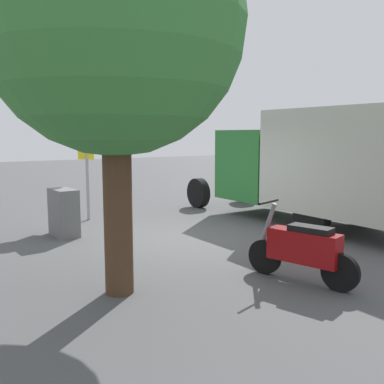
{
  "coord_description": "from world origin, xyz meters",
  "views": [
    {
      "loc": [
        -7.82,
        4.67,
        2.25
      ],
      "look_at": [
        0.35,
        -0.49,
        0.95
      ],
      "focal_mm": 40.62,
      "sensor_mm": 36.0,
      "label": 1
    }
  ],
  "objects_px": {
    "street_tree": "(114,24)",
    "utility_cabinet": "(64,213)",
    "stop_sign": "(86,148)",
    "motorcycle": "(303,249)",
    "bike_rack_hoop": "(126,233)",
    "box_truck_near": "(321,162)"
  },
  "relations": [
    {
      "from": "box_truck_near",
      "to": "utility_cabinet",
      "type": "relative_size",
      "value": 6.98
    },
    {
      "from": "motorcycle",
      "to": "bike_rack_hoop",
      "type": "relative_size",
      "value": 2.07
    },
    {
      "from": "box_truck_near",
      "to": "stop_sign",
      "type": "bearing_deg",
      "value": 49.06
    },
    {
      "from": "utility_cabinet",
      "to": "street_tree",
      "type": "bearing_deg",
      "value": 175.09
    },
    {
      "from": "motorcycle",
      "to": "utility_cabinet",
      "type": "relative_size",
      "value": 1.69
    },
    {
      "from": "motorcycle",
      "to": "utility_cabinet",
      "type": "bearing_deg",
      "value": 6.71
    },
    {
      "from": "motorcycle",
      "to": "bike_rack_hoop",
      "type": "distance_m",
      "value": 4.64
    },
    {
      "from": "street_tree",
      "to": "utility_cabinet",
      "type": "xyz_separation_m",
      "value": [
        3.91,
        -0.34,
        -3.16
      ]
    },
    {
      "from": "box_truck_near",
      "to": "motorcycle",
      "type": "height_order",
      "value": "box_truck_near"
    },
    {
      "from": "utility_cabinet",
      "to": "bike_rack_hoop",
      "type": "bearing_deg",
      "value": -110.54
    },
    {
      "from": "stop_sign",
      "to": "bike_rack_hoop",
      "type": "xyz_separation_m",
      "value": [
        -1.95,
        -0.22,
        -1.88
      ]
    },
    {
      "from": "box_truck_near",
      "to": "stop_sign",
      "type": "distance_m",
      "value": 5.93
    },
    {
      "from": "box_truck_near",
      "to": "stop_sign",
      "type": "height_order",
      "value": "stop_sign"
    },
    {
      "from": "motorcycle",
      "to": "bike_rack_hoop",
      "type": "bearing_deg",
      "value": -5.44
    },
    {
      "from": "stop_sign",
      "to": "utility_cabinet",
      "type": "relative_size",
      "value": 2.71
    },
    {
      "from": "bike_rack_hoop",
      "to": "box_truck_near",
      "type": "bearing_deg",
      "value": -112.06
    },
    {
      "from": "motorcycle",
      "to": "street_tree",
      "type": "relative_size",
      "value": 0.32
    },
    {
      "from": "street_tree",
      "to": "utility_cabinet",
      "type": "bearing_deg",
      "value": -4.91
    },
    {
      "from": "motorcycle",
      "to": "street_tree",
      "type": "distance_m",
      "value": 4.18
    },
    {
      "from": "box_truck_near",
      "to": "bike_rack_hoop",
      "type": "bearing_deg",
      "value": 66.01
    },
    {
      "from": "utility_cabinet",
      "to": "motorcycle",
      "type": "bearing_deg",
      "value": -156.39
    },
    {
      "from": "box_truck_near",
      "to": "street_tree",
      "type": "xyz_separation_m",
      "value": [
        -1.66,
        5.99,
        2.11
      ]
    }
  ]
}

